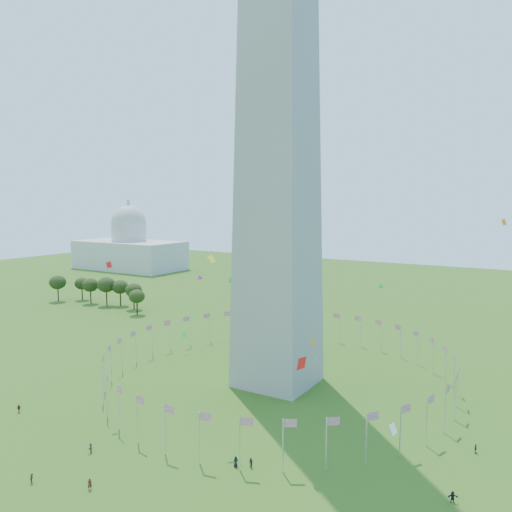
% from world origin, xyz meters
% --- Properties ---
extents(ground, '(600.00, 600.00, 0.00)m').
position_xyz_m(ground, '(0.00, 0.00, 0.00)').
color(ground, '#2C5413').
rests_on(ground, ground).
extents(washington_monument, '(16.80, 16.80, 169.00)m').
position_xyz_m(washington_monument, '(0.00, 50.00, 84.50)').
color(washington_monument, '#A6A293').
rests_on(washington_monument, ground).
extents(flag_ring, '(80.24, 80.24, 9.00)m').
position_xyz_m(flag_ring, '(-0.00, 50.00, 4.50)').
color(flag_ring, silver).
rests_on(flag_ring, ground).
extents(capitol_building, '(70.00, 35.00, 46.00)m').
position_xyz_m(capitol_building, '(-180.00, 180.00, 23.00)').
color(capitol_building, beige).
rests_on(capitol_building, ground).
extents(crowd, '(94.02, 63.72, 1.94)m').
position_xyz_m(crowd, '(6.39, -2.68, 0.88)').
color(crowd, '#756A5D').
rests_on(crowd, ground).
extents(kites_aloft, '(90.59, 78.22, 35.75)m').
position_xyz_m(kites_aloft, '(12.41, 25.95, 20.01)').
color(kites_aloft, orange).
rests_on(kites_aloft, ground).
extents(tree_line_west, '(55.03, 15.25, 11.77)m').
position_xyz_m(tree_line_west, '(-106.37, 90.97, 5.35)').
color(tree_line_west, '#304416').
rests_on(tree_line_west, ground).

